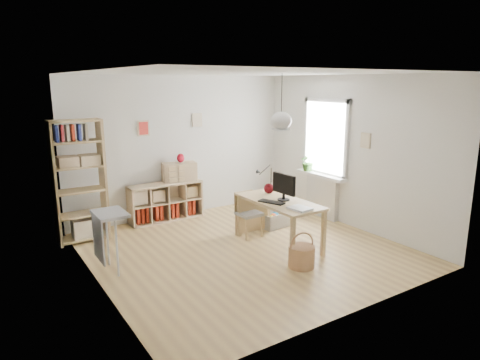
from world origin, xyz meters
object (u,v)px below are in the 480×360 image
storage_chest (272,216)px  monitor (284,186)px  drawer_chest (179,172)px  tall_bookshelf (78,176)px  desk (279,206)px  cube_shelf (164,204)px  chair (247,211)px

storage_chest → monitor: monitor is taller
monitor → drawer_chest: size_ratio=0.77×
tall_bookshelf → drawer_chest: size_ratio=3.16×
desk → cube_shelf: desk is taller
storage_chest → cube_shelf: bearing=130.7°
desk → storage_chest: bearing=59.6°
desk → cube_shelf: bearing=114.6°
desk → chair: (-0.16, 0.67, -0.22)m
desk → tall_bookshelf: bearing=143.0°
cube_shelf → tall_bookshelf: bearing=-169.8°
chair → storage_chest: size_ratio=1.17×
tall_bookshelf → drawer_chest: tall_bookshelf is taller
cube_shelf → storage_chest: size_ratio=2.17×
drawer_chest → cube_shelf: bearing=-176.8°
monitor → drawer_chest: (-0.77, 2.21, -0.09)m
tall_bookshelf → drawer_chest: 1.91m
desk → chair: bearing=103.6°
storage_chest → monitor: bearing=-122.8°
chair → storage_chest: chair is taller
storage_chest → desk: bearing=-126.9°
cube_shelf → monitor: monitor is taller
tall_bookshelf → cube_shelf: bearing=10.2°
chair → drawer_chest: 1.68m
tall_bookshelf → chair: 2.82m
chair → drawer_chest: bearing=108.4°
desk → cube_shelf: 2.48m
cube_shelf → drawer_chest: (0.32, -0.04, 0.60)m
monitor → desk: bearing=158.3°
storage_chest → drawer_chest: size_ratio=1.02×
desk → chair: 0.72m
tall_bookshelf → monitor: bearing=-36.6°
desk → storage_chest: (0.49, 0.83, -0.48)m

